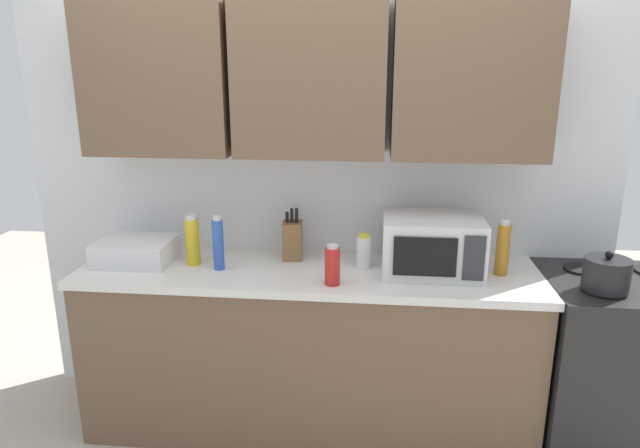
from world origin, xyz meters
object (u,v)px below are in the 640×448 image
object	(u,v)px
bottle_blue_cleaner	(218,244)
stove_range	(616,366)
bottle_amber_vinegar	(503,249)
dish_rack	(136,251)
bottle_yellow_mustard	(192,240)
microwave	(432,245)
bottle_red_sauce	(332,265)
kettle	(606,274)
knife_block	(292,240)
bottle_white_jar	(364,252)

from	to	relation	value
bottle_blue_cleaner	stove_range	bearing A→B (deg)	1.00
bottle_blue_cleaner	bottle_amber_vinegar	distance (m)	1.39
dish_rack	bottle_yellow_mustard	world-z (taller)	bottle_yellow_mustard
microwave	bottle_red_sauce	world-z (taller)	microwave
stove_range	kettle	size ratio (longest dim) A/B	4.54
stove_range	bottle_yellow_mustard	size ratio (longest dim) A/B	3.47
knife_block	bottle_yellow_mustard	bearing A→B (deg)	-164.11
stove_range	microwave	bearing A→B (deg)	177.83
bottle_red_sauce	bottle_blue_cleaner	bearing A→B (deg)	166.00
knife_block	bottle_blue_cleaner	xyz separation A→B (m)	(-0.34, -0.20, 0.03)
bottle_yellow_mustard	bottle_white_jar	size ratio (longest dim) A/B	1.48
stove_range	bottle_yellow_mustard	xyz separation A→B (m)	(-2.13, 0.02, 0.58)
kettle	microwave	size ratio (longest dim) A/B	0.42
bottle_yellow_mustard	bottle_red_sauce	size ratio (longest dim) A/B	1.35
bottle_blue_cleaner	dish_rack	bearing A→B (deg)	173.17
microwave	bottle_white_jar	size ratio (longest dim) A/B	2.70
kettle	microwave	bearing A→B (deg)	166.98
kettle	bottle_white_jar	size ratio (longest dim) A/B	1.13
microwave	bottle_amber_vinegar	world-z (taller)	microwave
bottle_blue_cleaner	bottle_amber_vinegar	xyz separation A→B (m)	(1.39, 0.07, -0.00)
bottle_amber_vinegar	stove_range	bearing A→B (deg)	-3.48
bottle_red_sauce	bottle_white_jar	world-z (taller)	bottle_red_sauce
dish_rack	bottle_red_sauce	bearing A→B (deg)	-10.89
dish_rack	knife_block	bearing A→B (deg)	10.16
dish_rack	stove_range	bearing A→B (deg)	-0.47
kettle	bottle_blue_cleaner	world-z (taller)	bottle_blue_cleaner
dish_rack	bottle_blue_cleaner	bearing A→B (deg)	-6.83
stove_range	bottle_amber_vinegar	distance (m)	0.83
kettle	bottle_amber_vinegar	world-z (taller)	bottle_amber_vinegar
stove_range	bottle_white_jar	distance (m)	1.37
bottle_red_sauce	bottle_amber_vinegar	xyz separation A→B (m)	(0.81, 0.22, 0.04)
dish_rack	bottle_blue_cleaner	size ratio (longest dim) A/B	1.37
microwave	bottle_red_sauce	distance (m)	0.52
bottle_yellow_mustard	bottle_amber_vinegar	bearing A→B (deg)	0.50
kettle	microwave	world-z (taller)	microwave
kettle	bottle_blue_cleaner	bearing A→B (deg)	176.66
microwave	bottle_blue_cleaner	xyz separation A→B (m)	(-1.05, -0.07, -0.01)
knife_block	bottle_yellow_mustard	size ratio (longest dim) A/B	1.05
stove_range	bottle_blue_cleaner	distance (m)	2.06
bottle_red_sauce	kettle	bearing A→B (deg)	1.84
stove_range	knife_block	world-z (taller)	knife_block
stove_range	bottle_yellow_mustard	bearing A→B (deg)	179.40
bottle_blue_cleaner	kettle	bearing A→B (deg)	-3.34
bottle_amber_vinegar	bottle_white_jar	bearing A→B (deg)	177.74
microwave	dish_rack	distance (m)	1.51
bottle_amber_vinegar	microwave	bearing A→B (deg)	-179.85
bottle_yellow_mustard	stove_range	bearing A→B (deg)	-0.60
microwave	bottle_blue_cleaner	size ratio (longest dim) A/B	1.73
microwave	bottle_red_sauce	xyz separation A→B (m)	(-0.47, -0.21, -0.05)
knife_block	dish_rack	bearing A→B (deg)	-169.84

